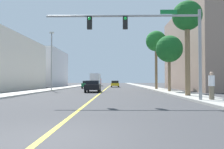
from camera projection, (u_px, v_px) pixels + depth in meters
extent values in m
plane|color=#38383A|center=(108.00, 87.00, 47.09)|extent=(192.00, 192.00, 0.00)
cube|color=beige|center=(70.00, 87.00, 47.24)|extent=(2.58, 168.00, 0.15)
cube|color=#9E9B93|center=(146.00, 87.00, 46.94)|extent=(2.58, 168.00, 0.15)
cube|color=yellow|center=(108.00, 87.00, 47.09)|extent=(0.16, 144.00, 0.01)
cube|color=silver|center=(30.00, 69.00, 54.36)|extent=(15.37, 15.13, 8.70)
cube|color=gray|center=(211.00, 50.00, 34.95)|extent=(10.10, 20.60, 12.37)
cylinder|color=gray|center=(200.00, 54.00, 14.51)|extent=(0.20, 0.20, 5.86)
cylinder|color=gray|center=(123.00, 16.00, 14.67)|extent=(10.02, 0.14, 0.14)
cube|color=black|center=(125.00, 23.00, 14.65)|extent=(0.32, 0.24, 0.84)
sphere|color=green|center=(125.00, 18.00, 14.52)|extent=(0.20, 0.20, 0.20)
cube|color=black|center=(90.00, 23.00, 14.70)|extent=(0.32, 0.24, 0.84)
sphere|color=green|center=(89.00, 18.00, 14.56)|extent=(0.20, 0.20, 0.20)
cube|color=#147233|center=(169.00, 12.00, 14.62)|extent=(1.10, 0.04, 0.28)
cylinder|color=gray|center=(51.00, 62.00, 31.19)|extent=(0.16, 0.16, 7.80)
cube|color=beige|center=(52.00, 33.00, 31.30)|extent=(0.56, 0.28, 0.20)
cylinder|color=brown|center=(187.00, 55.00, 18.71)|extent=(0.43, 0.43, 6.69)
sphere|color=#195B23|center=(187.00, 16.00, 18.80)|extent=(2.46, 2.46, 2.46)
cone|color=#195B23|center=(196.00, 18.00, 18.68)|extent=(0.54, 1.01, 1.21)
cone|color=#195B23|center=(189.00, 20.00, 19.42)|extent=(1.07, 0.83, 1.27)
cone|color=#195B23|center=(180.00, 20.00, 19.40)|extent=(1.17, 1.00, 1.23)
cone|color=#195B23|center=(178.00, 18.00, 18.84)|extent=(0.47, 1.18, 1.14)
cone|color=#195B23|center=(185.00, 16.00, 18.16)|extent=(1.26, 0.94, 1.32)
cone|color=#195B23|center=(195.00, 16.00, 18.23)|extent=(1.24, 1.14, 1.42)
cylinder|color=brown|center=(169.00, 70.00, 26.24)|extent=(0.33, 0.33, 4.96)
sphere|color=#195B23|center=(169.00, 49.00, 26.31)|extent=(3.15, 3.15, 3.15)
cone|color=#195B23|center=(177.00, 50.00, 26.23)|extent=(0.51, 1.31, 1.36)
cone|color=#195B23|center=(169.00, 52.00, 27.21)|extent=(1.56, 0.80, 1.57)
cone|color=#195B23|center=(162.00, 51.00, 26.84)|extent=(1.09, 1.41, 1.46)
cone|color=#195B23|center=(164.00, 50.00, 25.74)|extent=(1.21, 1.51, 1.40)
cone|color=#195B23|center=(172.00, 49.00, 25.37)|extent=(1.79, 0.72, 1.41)
cylinder|color=brown|center=(156.00, 65.00, 33.84)|extent=(0.39, 0.39, 7.24)
sphere|color=#1E6B28|center=(156.00, 41.00, 33.94)|extent=(3.09, 3.09, 3.09)
cone|color=#1E6B28|center=(162.00, 42.00, 34.05)|extent=(0.59, 1.33, 1.40)
cone|color=#1E6B28|center=(156.00, 43.00, 34.85)|extent=(1.58, 0.62, 1.31)
cone|color=#1E6B28|center=(150.00, 43.00, 34.11)|extent=(0.61, 1.36, 1.64)
cone|color=#1E6B28|center=(157.00, 41.00, 33.02)|extent=(1.76, 0.63, 1.23)
cube|color=black|center=(93.00, 87.00, 27.15)|extent=(1.81, 4.40, 0.61)
cube|color=black|center=(93.00, 82.00, 26.90)|extent=(1.55, 2.16, 0.46)
cylinder|color=black|center=(88.00, 89.00, 28.76)|extent=(0.23, 0.64, 0.64)
cylinder|color=black|center=(100.00, 89.00, 28.77)|extent=(0.23, 0.64, 0.64)
cylinder|color=black|center=(85.00, 90.00, 25.51)|extent=(0.23, 0.64, 0.64)
cylinder|color=black|center=(99.00, 90.00, 25.52)|extent=(0.23, 0.64, 0.64)
cube|color=#1E389E|center=(93.00, 84.00, 50.62)|extent=(1.91, 4.48, 0.60)
cube|color=black|center=(93.00, 82.00, 50.46)|extent=(1.61, 2.35, 0.41)
cylinder|color=black|center=(90.00, 85.00, 52.25)|extent=(0.24, 0.65, 0.64)
cylinder|color=black|center=(96.00, 85.00, 52.28)|extent=(0.24, 0.65, 0.64)
cylinder|color=black|center=(89.00, 86.00, 48.93)|extent=(0.24, 0.65, 0.64)
cylinder|color=black|center=(96.00, 86.00, 48.97)|extent=(0.24, 0.65, 0.64)
cube|color=gold|center=(115.00, 84.00, 48.50)|extent=(1.79, 4.61, 0.57)
cube|color=black|center=(115.00, 82.00, 48.30)|extent=(1.53, 2.09, 0.50)
cylinder|color=black|center=(111.00, 85.00, 50.23)|extent=(0.23, 0.64, 0.64)
cylinder|color=black|center=(118.00, 85.00, 50.23)|extent=(0.23, 0.64, 0.64)
cylinder|color=black|center=(111.00, 86.00, 46.76)|extent=(0.23, 0.64, 0.64)
cylinder|color=black|center=(119.00, 86.00, 46.76)|extent=(0.23, 0.64, 0.64)
cube|color=#196638|center=(88.00, 85.00, 40.98)|extent=(1.99, 4.55, 0.62)
cube|color=black|center=(88.00, 82.00, 41.05)|extent=(1.69, 2.15, 0.43)
cylinder|color=black|center=(84.00, 86.00, 42.66)|extent=(0.24, 0.65, 0.64)
cylinder|color=black|center=(93.00, 86.00, 42.68)|extent=(0.24, 0.65, 0.64)
cylinder|color=black|center=(82.00, 87.00, 39.27)|extent=(0.24, 0.65, 0.64)
cylinder|color=black|center=(92.00, 87.00, 39.29)|extent=(0.24, 0.65, 0.64)
cube|color=red|center=(97.00, 81.00, 64.17)|extent=(2.41, 2.29, 1.60)
cube|color=silver|center=(95.00, 79.00, 60.13)|extent=(2.42, 5.87, 2.83)
cylinder|color=black|center=(93.00, 84.00, 64.18)|extent=(0.28, 0.90, 0.90)
cylinder|color=black|center=(100.00, 84.00, 64.13)|extent=(0.28, 0.90, 0.90)
cylinder|color=black|center=(91.00, 84.00, 58.65)|extent=(0.28, 0.90, 0.90)
cylinder|color=black|center=(99.00, 84.00, 58.60)|extent=(0.28, 0.90, 0.90)
cylinder|color=#726651|center=(212.00, 93.00, 14.57)|extent=(0.32, 0.32, 0.87)
cylinder|color=silver|center=(212.00, 81.00, 14.59)|extent=(0.38, 0.38, 0.69)
sphere|color=tan|center=(211.00, 74.00, 14.60)|extent=(0.24, 0.24, 0.24)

